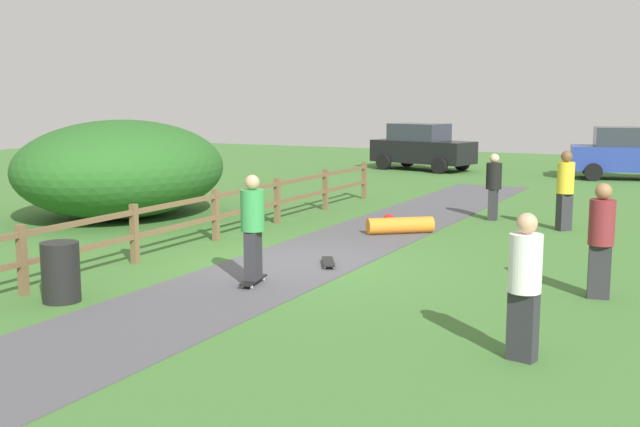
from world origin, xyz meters
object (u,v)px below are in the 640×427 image
object	(u,v)px
skater_riding	(253,224)
skater_fallen	(399,225)
trash_bin	(61,272)
bystander_white	(525,280)
bystander_black	(494,184)
parked_car_blue	(630,153)
bystander_yellow	(565,187)
bystander_maroon	(601,235)
parked_car_black	(422,147)
bush_large	(121,169)
skateboard_loose	(328,262)

from	to	relation	value
skater_riding	skater_fallen	xyz separation A→B (m)	(0.34, 5.55, -0.81)
trash_bin	bystander_white	xyz separation A→B (m)	(6.69, 0.52, 0.50)
bystander_black	parked_car_blue	xyz separation A→B (m)	(1.98, 11.67, 0.06)
trash_bin	parked_car_blue	bearing A→B (deg)	75.75
bystander_white	bystander_yellow	bearing A→B (deg)	97.16
parked_car_blue	bystander_maroon	bearing A→B (deg)	-85.58
bystander_white	parked_car_black	world-z (taller)	parked_car_black
skater_riding	skater_fallen	world-z (taller)	skater_riding
bystander_yellow	trash_bin	bearing A→B (deg)	-119.35
skater_riding	bystander_black	world-z (taller)	skater_riding
skater_fallen	parked_car_black	size ratio (longest dim) A/B	0.31
bush_large	skater_riding	distance (m)	8.23
skater_riding	bystander_black	bearing A→B (deg)	78.80
bush_large	bystander_yellow	bearing A→B (deg)	16.39
bush_large	trash_bin	size ratio (longest dim) A/B	6.37
bush_large	bystander_maroon	size ratio (longest dim) A/B	3.26
bush_large	bystander_maroon	distance (m)	12.23
parked_car_blue	bystander_white	bearing A→B (deg)	-87.28
skater_fallen	parked_car_blue	bearing A→B (deg)	77.21
skateboard_loose	bystander_white	xyz separation A→B (m)	(4.24, -3.46, 0.87)
bystander_black	parked_car_black	xyz separation A→B (m)	(-6.08, 11.69, 0.06)
skater_riding	bystander_maroon	xyz separation A→B (m)	(5.08, 1.71, -0.04)
skater_riding	parked_car_black	bearing A→B (deg)	102.34
bystander_maroon	bystander_yellow	bearing A→B (deg)	104.65
bystander_black	bystander_white	world-z (taller)	bystander_white
bystander_black	bystander_yellow	distance (m)	2.01
bush_large	parked_car_blue	xyz separation A→B (m)	(10.45, 15.49, -0.27)
skateboard_loose	trash_bin	bearing A→B (deg)	-121.63
skater_fallen	bystander_white	bearing A→B (deg)	-58.84
skateboard_loose	bystander_white	size ratio (longest dim) A/B	0.46
skater_riding	bystander_yellow	xyz separation A→B (m)	(3.52, 7.67, -0.00)
bystander_maroon	parked_car_blue	distance (m)	18.47
parked_car_black	bystander_yellow	bearing A→B (deg)	-57.58
skater_fallen	bystander_black	xyz separation A→B (m)	(1.33, 2.91, 0.70)
parked_car_blue	trash_bin	bearing A→B (deg)	-104.25
trash_bin	bush_large	bearing A→B (deg)	125.18
bush_large	parked_car_black	distance (m)	15.70
bystander_white	skater_fallen	bearing A→B (deg)	121.16
bystander_maroon	parked_car_black	size ratio (longest dim) A/B	0.39
bystander_black	skater_riding	bearing A→B (deg)	-101.20
skateboard_loose	parked_car_black	world-z (taller)	parked_car_black
bystander_maroon	bystander_white	distance (m)	3.37
skater_fallen	parked_car_blue	xyz separation A→B (m)	(3.31, 14.58, 0.76)
bystander_black	bystander_yellow	bearing A→B (deg)	-23.20
skater_fallen	bystander_maroon	bearing A→B (deg)	-39.04
bush_large	parked_car_black	size ratio (longest dim) A/B	1.28
skater_riding	skater_fallen	size ratio (longest dim) A/B	1.26
trash_bin	parked_car_black	distance (m)	22.44
skateboard_loose	parked_car_blue	xyz separation A→B (m)	(3.21, 18.31, 0.87)
bystander_maroon	bystander_black	distance (m)	7.56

